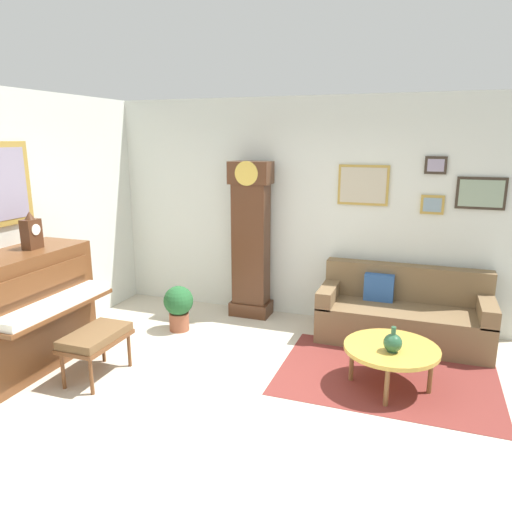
{
  "coord_description": "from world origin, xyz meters",
  "views": [
    {
      "loc": [
        1.48,
        -3.57,
        2.3
      ],
      "look_at": [
        -0.24,
        1.27,
        1.04
      ],
      "focal_mm": 33.69,
      "sensor_mm": 36.0,
      "label": 1
    }
  ],
  "objects_px": {
    "piano_bench": "(96,339)",
    "coffee_table": "(391,349)",
    "couch": "(403,314)",
    "green_jug": "(393,343)",
    "potted_plant": "(179,305)",
    "mantel_clock": "(31,232)",
    "piano": "(25,311)",
    "grandfather_clock": "(251,244)"
  },
  "relations": [
    {
      "from": "piano_bench",
      "to": "coffee_table",
      "type": "xyz_separation_m",
      "value": [
        2.72,
        0.77,
        -0.03
      ]
    },
    {
      "from": "piano_bench",
      "to": "couch",
      "type": "height_order",
      "value": "couch"
    },
    {
      "from": "piano_bench",
      "to": "green_jug",
      "type": "relative_size",
      "value": 2.92
    },
    {
      "from": "couch",
      "to": "potted_plant",
      "type": "height_order",
      "value": "couch"
    },
    {
      "from": "green_jug",
      "to": "potted_plant",
      "type": "height_order",
      "value": "green_jug"
    },
    {
      "from": "coffee_table",
      "to": "mantel_clock",
      "type": "bearing_deg",
      "value": -169.89
    },
    {
      "from": "piano",
      "to": "potted_plant",
      "type": "height_order",
      "value": "piano"
    },
    {
      "from": "green_jug",
      "to": "potted_plant",
      "type": "distance_m",
      "value": 2.65
    },
    {
      "from": "grandfather_clock",
      "to": "potted_plant",
      "type": "relative_size",
      "value": 3.62
    },
    {
      "from": "couch",
      "to": "coffee_table",
      "type": "height_order",
      "value": "couch"
    },
    {
      "from": "piano_bench",
      "to": "grandfather_clock",
      "type": "relative_size",
      "value": 0.34
    },
    {
      "from": "piano_bench",
      "to": "coffee_table",
      "type": "bearing_deg",
      "value": 15.71
    },
    {
      "from": "grandfather_clock",
      "to": "couch",
      "type": "height_order",
      "value": "grandfather_clock"
    },
    {
      "from": "couch",
      "to": "green_jug",
      "type": "height_order",
      "value": "couch"
    },
    {
      "from": "piano_bench",
      "to": "piano",
      "type": "bearing_deg",
      "value": -175.67
    },
    {
      "from": "grandfather_clock",
      "to": "green_jug",
      "type": "xyz_separation_m",
      "value": [
        1.92,
        -1.48,
        -0.47
      ]
    },
    {
      "from": "mantel_clock",
      "to": "green_jug",
      "type": "distance_m",
      "value": 3.67
    },
    {
      "from": "coffee_table",
      "to": "piano_bench",
      "type": "bearing_deg",
      "value": -164.29
    },
    {
      "from": "piano",
      "to": "coffee_table",
      "type": "bearing_deg",
      "value": 13.22
    },
    {
      "from": "piano_bench",
      "to": "grandfather_clock",
      "type": "xyz_separation_m",
      "value": [
        0.82,
        2.14,
        0.56
      ]
    },
    {
      "from": "mantel_clock",
      "to": "potted_plant",
      "type": "xyz_separation_m",
      "value": [
        0.97,
        1.19,
        -1.06
      ]
    },
    {
      "from": "grandfather_clock",
      "to": "green_jug",
      "type": "relative_size",
      "value": 8.46
    },
    {
      "from": "piano",
      "to": "piano_bench",
      "type": "bearing_deg",
      "value": 4.33
    },
    {
      "from": "piano",
      "to": "green_jug",
      "type": "distance_m",
      "value": 3.6
    },
    {
      "from": "piano",
      "to": "potted_plant",
      "type": "relative_size",
      "value": 2.57
    },
    {
      "from": "piano_bench",
      "to": "grandfather_clock",
      "type": "height_order",
      "value": "grandfather_clock"
    },
    {
      "from": "grandfather_clock",
      "to": "mantel_clock",
      "type": "height_order",
      "value": "grandfather_clock"
    },
    {
      "from": "piano_bench",
      "to": "couch",
      "type": "relative_size",
      "value": 0.37
    },
    {
      "from": "piano_bench",
      "to": "potted_plant",
      "type": "height_order",
      "value": "potted_plant"
    },
    {
      "from": "piano",
      "to": "grandfather_clock",
      "type": "height_order",
      "value": "grandfather_clock"
    },
    {
      "from": "grandfather_clock",
      "to": "potted_plant",
      "type": "distance_m",
      "value": 1.22
    },
    {
      "from": "couch",
      "to": "green_jug",
      "type": "distance_m",
      "value": 1.32
    },
    {
      "from": "piano",
      "to": "green_jug",
      "type": "height_order",
      "value": "piano"
    },
    {
      "from": "couch",
      "to": "mantel_clock",
      "type": "height_order",
      "value": "mantel_clock"
    },
    {
      "from": "piano",
      "to": "mantel_clock",
      "type": "distance_m",
      "value": 0.8
    },
    {
      "from": "grandfather_clock",
      "to": "green_jug",
      "type": "height_order",
      "value": "grandfather_clock"
    },
    {
      "from": "potted_plant",
      "to": "piano",
      "type": "bearing_deg",
      "value": -124.84
    },
    {
      "from": "mantel_clock",
      "to": "green_jug",
      "type": "height_order",
      "value": "mantel_clock"
    },
    {
      "from": "coffee_table",
      "to": "potted_plant",
      "type": "bearing_deg",
      "value": 167.45
    },
    {
      "from": "piano_bench",
      "to": "mantel_clock",
      "type": "bearing_deg",
      "value": 170.0
    },
    {
      "from": "coffee_table",
      "to": "couch",
      "type": "bearing_deg",
      "value": 87.86
    },
    {
      "from": "coffee_table",
      "to": "green_jug",
      "type": "height_order",
      "value": "green_jug"
    }
  ]
}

